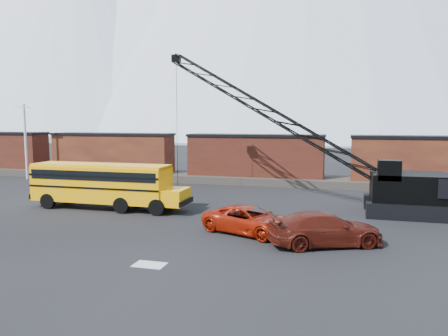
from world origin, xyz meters
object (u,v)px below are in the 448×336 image
object	(u,v)px
red_pickup	(250,220)
crawler_crane	(273,115)
maroon_suv	(325,229)
school_bus	(105,184)

from	to	relation	value
red_pickup	crawler_crane	bearing A→B (deg)	23.46
red_pickup	maroon_suv	world-z (taller)	maroon_suv
red_pickup	crawler_crane	size ratio (longest dim) A/B	0.25
school_bus	crawler_crane	world-z (taller)	crawler_crane
school_bus	red_pickup	bearing A→B (deg)	-19.36
school_bus	red_pickup	distance (m)	12.06
maroon_suv	red_pickup	bearing A→B (deg)	49.57
maroon_suv	crawler_crane	distance (m)	13.09
school_bus	red_pickup	size ratio (longest dim) A/B	2.16
school_bus	crawler_crane	distance (m)	13.30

